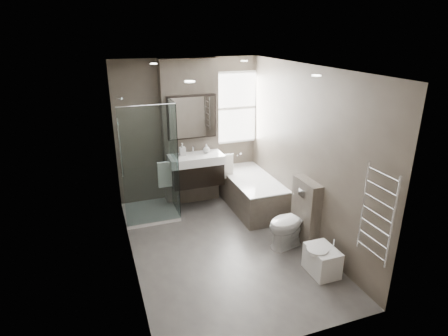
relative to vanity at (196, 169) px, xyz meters
name	(u,v)px	position (x,y,z in m)	size (l,w,h in m)	color
room	(224,166)	(0.00, -1.43, 0.56)	(2.70, 3.90, 2.70)	#514E4B
vanity_pier	(190,133)	(0.00, 0.35, 0.56)	(1.00, 0.25, 2.60)	#564E44
vanity	(196,169)	(0.00, 0.00, 0.00)	(0.95, 0.47, 0.66)	black
mirror_cabinet	(192,117)	(0.00, 0.19, 0.89)	(0.86, 0.08, 0.76)	black
towel_left	(165,174)	(-0.56, -0.02, -0.02)	(0.24, 0.06, 0.44)	white
towel_right	(226,167)	(0.56, -0.02, -0.02)	(0.24, 0.06, 0.44)	white
shower_enclosure	(155,190)	(-0.75, -0.08, -0.25)	(0.90, 0.90, 2.00)	white
bathtub	(251,191)	(0.92, -0.33, -0.43)	(0.75, 1.60, 0.57)	#564E44
window	(235,108)	(0.90, 0.45, 0.93)	(0.98, 0.06, 1.33)	white
toilet	(291,222)	(0.97, -1.69, -0.36)	(0.42, 0.74, 0.75)	white
cistern_box	(306,212)	(1.21, -1.68, -0.24)	(0.19, 0.55, 1.00)	#564E44
bidet	(322,260)	(1.01, -2.44, -0.55)	(0.40, 0.46, 0.48)	white
towel_radiator	(377,214)	(1.25, -3.03, 0.38)	(0.03, 0.49, 1.10)	silver
soap_bottle_a	(182,149)	(-0.22, 0.06, 0.37)	(0.10, 0.10, 0.22)	white
soap_bottle_b	(206,148)	(0.21, 0.06, 0.34)	(0.12, 0.12, 0.16)	white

